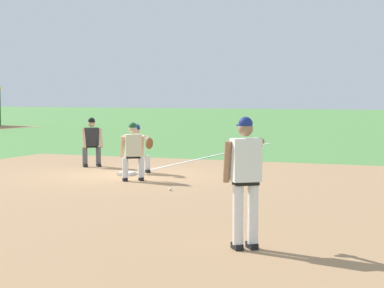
% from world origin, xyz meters
% --- Properties ---
extents(ground_plane, '(160.00, 160.00, 0.00)m').
position_xyz_m(ground_plane, '(0.00, 0.00, 0.00)').
color(ground_plane, '#518942').
extents(infield_dirt_patch, '(18.00, 18.00, 0.01)m').
position_xyz_m(infield_dirt_patch, '(-3.90, -2.93, 0.00)').
color(infield_dirt_patch, '#A87F56').
rests_on(infield_dirt_patch, ground).
extents(foul_line_stripe, '(13.67, 0.10, 0.00)m').
position_xyz_m(foul_line_stripe, '(6.83, 0.00, 0.01)').
color(foul_line_stripe, white).
rests_on(foul_line_stripe, ground).
extents(first_base_bag, '(0.38, 0.38, 0.09)m').
position_xyz_m(first_base_bag, '(0.00, 0.00, 0.04)').
color(first_base_bag, white).
rests_on(first_base_bag, ground).
extents(baseball, '(0.07, 0.07, 0.07)m').
position_xyz_m(baseball, '(-2.46, -2.35, 0.04)').
color(baseball, white).
rests_on(baseball, ground).
extents(pitcher, '(0.85, 0.57, 1.86)m').
position_xyz_m(pitcher, '(-7.75, -5.84, 1.06)').
color(pitcher, black).
rests_on(pitcher, ground).
extents(first_baseman, '(0.80, 1.05, 1.34)m').
position_xyz_m(first_baseman, '(0.57, -0.05, 0.73)').
color(first_baseman, black).
rests_on(first_baseman, ground).
extents(baserunner, '(0.64, 0.68, 1.46)m').
position_xyz_m(baserunner, '(-1.10, -0.75, 0.79)').
color(baserunner, black).
rests_on(baserunner, ground).
extents(umpire, '(0.66, 0.68, 1.46)m').
position_xyz_m(umpire, '(1.66, 2.00, 0.79)').
color(umpire, black).
rests_on(umpire, ground).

